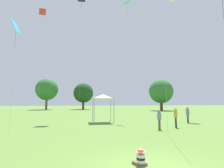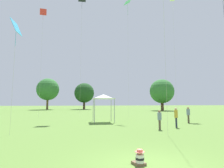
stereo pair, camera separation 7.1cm
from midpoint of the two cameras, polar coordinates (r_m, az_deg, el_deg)
name	(u,v)px [view 1 (the left image)]	position (r m, az deg, el deg)	size (l,w,h in m)	color
seated_toddler	(140,158)	(6.83, 8.93, -22.85)	(0.46, 0.53, 0.57)	brown
person_standing_1	(176,115)	(17.13, 19.96, -9.60)	(0.33, 0.33, 1.78)	#282D42
person_standing_2	(159,118)	(15.39, 15.04, -10.67)	(0.35, 0.35, 1.61)	brown
person_standing_3	(188,113)	(21.49, 23.38, -8.79)	(0.46, 0.46, 1.77)	brown
canopy_tent	(103,97)	(20.69, -3.07, -4.25)	(2.56, 2.56, 3.21)	white
kite_0	(16,29)	(15.21, -29.03, 15.44)	(0.62, 1.16, 8.28)	#339EDB
kite_1	(42,16)	(31.44, -21.87, 19.83)	(1.00, 0.26, 17.04)	red
kite_3	(172,7)	(35.64, 18.98, 22.64)	(0.99, 0.88, 21.04)	white
kite_5	(127,6)	(31.14, 4.88, 24.01)	(1.22, 1.37, 19.08)	green
kite_6	(81,2)	(31.23, -10.03, 24.86)	(1.21, 0.56, 19.56)	#1E2328
distant_tree_0	(161,91)	(54.53, 15.66, -2.32)	(7.19, 7.19, 9.34)	brown
distant_tree_1	(83,93)	(63.23, -9.35, -2.89)	(7.01, 7.01, 9.34)	#473323
distant_tree_3	(47,89)	(64.23, -20.51, -1.65)	(7.55, 7.55, 10.71)	brown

